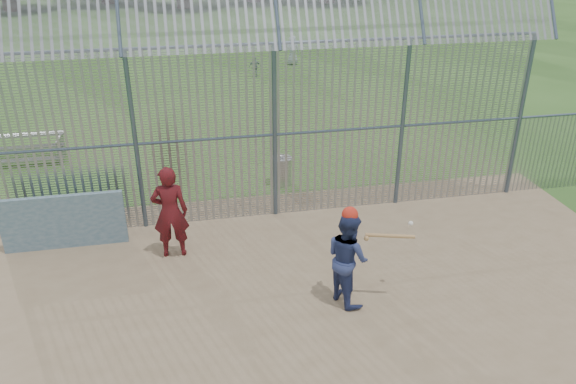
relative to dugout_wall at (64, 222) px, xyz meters
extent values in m
plane|color=#2D511E|center=(4.60, -2.90, -0.62)|extent=(120.00, 120.00, 0.00)
cube|color=#756047|center=(4.60, -3.40, -0.61)|extent=(14.00, 10.00, 0.02)
cube|color=#38566B|center=(0.00, 0.00, 0.00)|extent=(2.50, 0.12, 1.20)
imported|color=navy|center=(5.27, -2.92, 0.28)|extent=(0.91, 1.03, 1.77)
imported|color=maroon|center=(2.21, -0.75, 0.39)|extent=(0.74, 0.50, 1.98)
imported|color=gray|center=(8.11, 15.53, 0.06)|extent=(0.66, 0.43, 1.36)
imported|color=slate|center=(6.00, 13.51, -0.16)|extent=(0.54, 0.24, 0.91)
sphere|color=red|center=(5.27, -2.92, 1.15)|extent=(0.28, 0.28, 0.28)
cylinder|color=#AA7F4C|center=(5.97, -3.07, 0.74)|extent=(0.83, 0.30, 0.07)
sphere|color=#AA7F4C|center=(5.54, -3.07, 0.74)|extent=(0.09, 0.09, 0.09)
sphere|color=white|center=(6.45, -2.83, 0.80)|extent=(0.09, 0.09, 0.09)
cylinder|color=#989BA0|center=(5.06, 2.25, -0.27)|extent=(0.52, 0.52, 0.70)
cylinder|color=#9EA0A5|center=(5.06, 2.25, 0.10)|extent=(0.56, 0.56, 0.05)
sphere|color=#9EA0A5|center=(5.06, 2.25, 0.15)|extent=(0.10, 0.10, 0.10)
cube|color=gray|center=(-2.28, 4.80, -0.42)|extent=(3.00, 0.25, 0.05)
cube|color=slate|center=(-2.28, 5.15, -0.17)|extent=(3.00, 0.25, 0.05)
cube|color=slate|center=(-2.28, 5.50, 0.08)|extent=(3.00, 0.25, 0.05)
cube|color=slate|center=(-0.88, 5.15, -0.27)|extent=(0.06, 0.90, 0.70)
cylinder|color=#47566B|center=(1.60, 0.60, 1.38)|extent=(0.10, 0.10, 4.00)
cylinder|color=#47566B|center=(4.60, 0.60, 1.38)|extent=(0.10, 0.10, 4.00)
cylinder|color=#47566B|center=(7.60, 0.60, 1.38)|extent=(0.10, 0.10, 4.00)
cylinder|color=#47566B|center=(10.60, 0.60, 1.38)|extent=(0.10, 0.10, 4.00)
cylinder|color=#47566B|center=(4.60, 0.60, 3.38)|extent=(12.00, 0.07, 0.07)
cylinder|color=#47566B|center=(4.60, 0.60, 1.38)|extent=(12.00, 0.06, 0.06)
cube|color=gray|center=(4.60, 0.60, 1.38)|extent=(12.00, 0.02, 4.00)
cube|color=gray|center=(4.60, 0.23, 4.03)|extent=(12.00, 0.77, 1.31)
cylinder|color=#47566B|center=(10.60, 0.60, 0.38)|extent=(0.08, 0.08, 2.00)
camera|label=1|loc=(2.58, -10.97, 5.67)|focal=35.00mm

